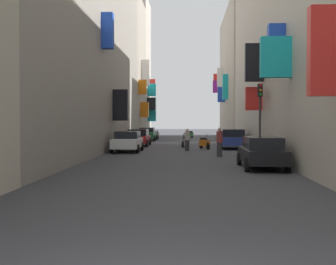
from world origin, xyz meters
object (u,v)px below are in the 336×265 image
object	(u,v)px
parked_car_black	(262,152)
parked_car_red	(138,137)
parked_car_blue	(232,138)
pedestrian_crossing	(187,140)
scooter_red	(154,134)
pedestrian_near_left	(220,142)
scooter_silver	(185,141)
traffic_light_near_corner	(260,108)
scooter_green	(190,134)
parked_car_green	(147,134)
scooter_white	(157,135)
scooter_orange	(204,143)
parked_car_white	(127,141)

from	to	relation	value
parked_car_black	parked_car_red	size ratio (longest dim) A/B	1.01
parked_car_blue	pedestrian_crossing	bearing A→B (deg)	-144.59
pedestrian_crossing	scooter_red	bearing A→B (deg)	100.18
parked_car_black	pedestrian_near_left	world-z (taller)	pedestrian_near_left
parked_car_blue	pedestrian_near_left	bearing A→B (deg)	-101.17
scooter_silver	pedestrian_crossing	size ratio (longest dim) A/B	1.15
scooter_silver	traffic_light_near_corner	distance (m)	11.41
pedestrian_crossing	scooter_green	bearing A→B (deg)	89.26
parked_car_blue	scooter_silver	size ratio (longest dim) A/B	2.38
parked_car_green	scooter_white	distance (m)	3.62
parked_car_black	scooter_silver	bearing A→B (deg)	103.17
scooter_orange	pedestrian_near_left	bearing A→B (deg)	-84.43
parked_car_green	parked_car_white	bearing A→B (deg)	-89.42
scooter_orange	scooter_silver	distance (m)	2.75
parked_car_white	scooter_orange	bearing A→B (deg)	30.24
scooter_orange	pedestrian_crossing	world-z (taller)	pedestrian_crossing
parked_car_blue	scooter_red	size ratio (longest dim) A/B	2.16
traffic_light_near_corner	parked_car_black	bearing A→B (deg)	-98.00
scooter_silver	scooter_white	xyz separation A→B (m)	(-3.29, 14.60, 0.00)
scooter_white	pedestrian_crossing	world-z (taller)	pedestrian_crossing
parked_car_white	scooter_white	world-z (taller)	parked_car_white
scooter_silver	pedestrian_near_left	size ratio (longest dim) A/B	1.02
parked_car_red	scooter_white	xyz separation A→B (m)	(0.65, 13.05, -0.28)
parked_car_green	parked_car_blue	world-z (taller)	parked_car_blue
parked_car_white	pedestrian_near_left	size ratio (longest dim) A/B	2.30
scooter_green	pedestrian_near_left	bearing A→B (deg)	-86.31
parked_car_red	scooter_red	bearing A→B (deg)	89.76
scooter_green	pedestrian_near_left	distance (m)	26.23
parked_car_black	traffic_light_near_corner	world-z (taller)	traffic_light_near_corner
parked_car_white	parked_car_black	xyz separation A→B (m)	(7.54, -10.11, 0.01)
pedestrian_near_left	parked_car_blue	bearing A→B (deg)	78.83
scooter_silver	scooter_red	bearing A→B (deg)	101.76
scooter_white	scooter_red	bearing A→B (deg)	98.28
parked_car_red	pedestrian_near_left	bearing A→B (deg)	-60.24
scooter_white	pedestrian_crossing	xyz separation A→B (m)	(3.50, -18.71, 0.31)
pedestrian_near_left	traffic_light_near_corner	size ratio (longest dim) A/B	0.41
parked_car_black	pedestrian_near_left	bearing A→B (deg)	102.92
parked_car_white	traffic_light_near_corner	xyz separation A→B (m)	(8.29, -4.80, 2.16)
parked_car_black	scooter_silver	size ratio (longest dim) A/B	2.41
pedestrian_near_left	parked_car_white	bearing A→B (deg)	148.68
parked_car_red	scooter_silver	distance (m)	4.25
parked_car_green	traffic_light_near_corner	bearing A→B (deg)	-68.37
parked_car_blue	scooter_red	bearing A→B (deg)	110.35
scooter_white	scooter_orange	bearing A→B (deg)	-74.17
parked_car_blue	scooter_green	distance (m)	18.96
parked_car_black	pedestrian_crossing	size ratio (longest dim) A/B	2.76
traffic_light_near_corner	scooter_orange	bearing A→B (deg)	109.97
parked_car_blue	scooter_silver	bearing A→B (deg)	155.42
pedestrian_near_left	parked_car_green	bearing A→B (deg)	107.14
scooter_white	pedestrian_crossing	bearing A→B (deg)	-79.42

